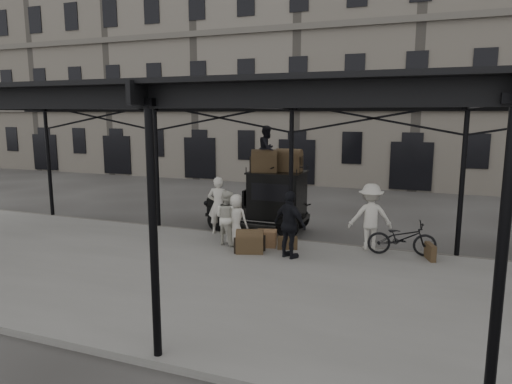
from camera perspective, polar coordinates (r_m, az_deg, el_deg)
ground at (r=13.25m, az=1.78°, el=-8.65°), size 120.00×120.00×0.00m
platform at (r=11.46m, az=-1.57°, el=-11.24°), size 28.00×8.00×0.15m
canopy at (r=10.97m, az=-1.11°, el=11.94°), size 22.50×9.00×4.74m
building_frontage at (r=30.30m, az=13.47°, el=14.82°), size 64.00×8.00×14.00m
taxi at (r=16.29m, az=1.61°, el=-0.78°), size 3.65×1.55×2.18m
porter_left at (r=15.49m, az=-4.74°, el=-1.66°), size 0.81×0.64×1.95m
porter_midleft at (r=14.19m, az=-3.65°, el=-3.20°), size 0.98×0.86×1.71m
porter_centre at (r=14.15m, az=-2.58°, el=-3.45°), size 0.81×0.56×1.60m
porter_official at (r=12.85m, az=4.26°, el=-4.10°), size 1.22×0.90×1.92m
porter_right at (r=14.03m, az=14.11°, el=-3.03°), size 1.45×1.07×2.00m
bicycle at (r=13.83m, az=17.76°, el=-5.49°), size 2.01×1.00×1.01m
porter_roof at (r=15.98m, az=1.42°, el=5.44°), size 0.65×0.82×1.60m
steamer_trunk_roof_near at (r=15.90m, az=1.06°, el=3.70°), size 1.01×0.77×0.65m
steamer_trunk_roof_far at (r=16.09m, az=4.12°, el=3.77°), size 0.91×0.55×0.66m
steamer_trunk_platform at (r=13.46m, az=-0.78°, el=-6.37°), size 0.91×0.71×0.58m
wicker_hamper at (r=14.09m, az=1.33°, el=-5.81°), size 0.68×0.57×0.50m
suitcase_upright at (r=13.74m, az=20.94°, el=-6.99°), size 0.33×0.62×0.45m
suitcase_flat at (r=13.81m, az=3.95°, el=-6.37°), size 0.62×0.33×0.40m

